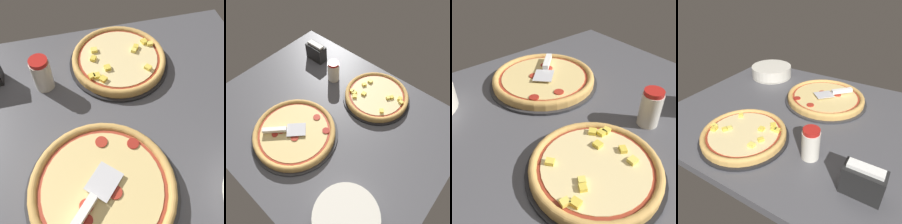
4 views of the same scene
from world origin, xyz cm
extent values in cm
cube|color=#4C4C51|center=(0.00, 0.00, -1.80)|extent=(121.39, 97.77, 3.60)
cylinder|color=#2D2D30|center=(-4.76, -17.39, 0.50)|extent=(41.69, 41.69, 1.00)
cylinder|color=tan|center=(-4.76, -17.39, 1.97)|extent=(39.19, 39.19, 1.94)
torus|color=tan|center=(-4.76, -17.39, 2.94)|extent=(39.19, 39.19, 2.44)
cylinder|color=#A33823|center=(-4.76, -17.39, 3.01)|extent=(34.07, 34.07, 0.15)
cylinder|color=#E5C67A|center=(-4.76, -17.39, 3.14)|extent=(32.14, 32.14, 0.40)
cylinder|color=#AD2D1E|center=(-2.26, -4.62, 3.54)|extent=(3.54, 3.54, 0.40)
cylinder|color=#AD2D1E|center=(-1.91, -19.64, 3.54)|extent=(3.65, 3.65, 0.40)
cylinder|color=maroon|center=(-10.18, -24.62, 3.54)|extent=(2.81, 2.81, 0.40)
cylinder|color=#AD2D1E|center=(-9.77, -21.22, 3.54)|extent=(3.64, 3.64, 0.40)
cylinder|color=maroon|center=(6.44, -7.31, 3.54)|extent=(3.43, 3.43, 0.40)
cylinder|color=black|center=(11.30, 27.42, 0.50)|extent=(36.13, 36.13, 1.00)
cylinder|color=tan|center=(11.30, 27.42, 1.94)|extent=(33.96, 33.96, 1.88)
torus|color=tan|center=(11.30, 27.42, 2.88)|extent=(33.96, 33.96, 2.15)
cylinder|color=maroon|center=(11.30, 27.42, 2.95)|extent=(29.52, 29.52, 0.15)
cylinder|color=beige|center=(11.30, 27.42, 3.08)|extent=(27.85, 27.85, 0.40)
cube|color=#F9E05B|center=(3.24, 32.53, 3.83)|extent=(2.31, 2.12, 1.11)
cube|color=yellow|center=(18.62, 30.62, 3.83)|extent=(2.46, 2.49, 1.11)
cube|color=#F4D64C|center=(-0.01, 20.37, 3.83)|extent=(2.51, 2.43, 1.11)
cube|color=#F4D64C|center=(19.75, 19.61, 3.83)|extent=(2.91, 2.97, 1.11)
cube|color=yellow|center=(22.44, 32.51, 3.83)|extent=(2.55, 2.73, 1.11)
cube|color=yellow|center=(1.72, 20.13, 3.83)|extent=(2.29, 2.33, 1.11)
cube|color=yellow|center=(6.04, 22.85, 3.83)|extent=(2.29, 2.38, 1.11)
cube|color=yellow|center=(2.13, 28.37, 3.83)|extent=(2.68, 2.83, 1.11)
cube|color=#F9E05B|center=(17.41, 28.97, 3.83)|extent=(2.48, 2.49, 1.11)
cube|color=yellow|center=(3.45, 18.18, 3.83)|extent=(3.11, 3.10, 1.11)
cube|color=#F9E05B|center=(24.18, 30.92, 3.83)|extent=(2.34, 2.11, 1.11)
cube|color=silver|center=(-4.14, -16.39, 4.28)|extent=(11.24, 11.25, 0.24)
cube|color=white|center=(-11.16, -23.46, 5.16)|extent=(9.39, 9.44, 2.00)
cylinder|color=silver|center=(38.08, -30.26, 0.35)|extent=(24.98, 24.98, 0.70)
cylinder|color=silver|center=(38.08, -30.26, 1.05)|extent=(24.98, 24.98, 0.70)
cylinder|color=silver|center=(38.08, -30.26, 1.75)|extent=(24.98, 24.98, 0.70)
cylinder|color=silver|center=(38.08, -30.26, 2.45)|extent=(24.98, 24.98, 0.70)
cylinder|color=silver|center=(38.08, -30.26, 3.15)|extent=(24.98, 24.98, 0.70)
cylinder|color=silver|center=(38.08, -30.26, 3.85)|extent=(24.98, 24.98, 0.70)
cylinder|color=silver|center=(38.08, -30.26, 4.55)|extent=(24.98, 24.98, 0.70)
cylinder|color=silver|center=(38.08, -30.26, 5.25)|extent=(24.98, 24.98, 0.70)
cylinder|color=silver|center=(38.08, -30.26, 5.95)|extent=(24.98, 24.98, 0.70)
cylinder|color=silver|center=(38.08, -30.26, 6.65)|extent=(24.98, 24.98, 0.70)
cylinder|color=silver|center=(-16.10, 23.30, 5.48)|extent=(6.60, 6.60, 10.96)
cylinder|color=#B21E19|center=(-16.10, 23.30, 11.66)|extent=(6.07, 6.07, 1.40)
cube|color=black|center=(-36.22, 29.67, 4.96)|extent=(12.28, 6.03, 9.92)
cube|color=white|center=(-36.22, 29.67, 10.52)|extent=(10.43, 3.32, 1.20)
camera|label=1|loc=(-7.52, -38.85, 71.01)|focal=42.00mm
camera|label=2|loc=(46.32, -44.16, 92.14)|focal=35.00mm
camera|label=3|loc=(45.28, 56.51, 53.79)|focal=42.00mm
camera|label=4|loc=(-39.93, 77.38, 56.55)|focal=35.00mm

